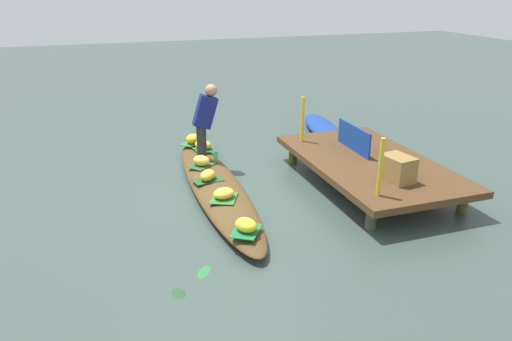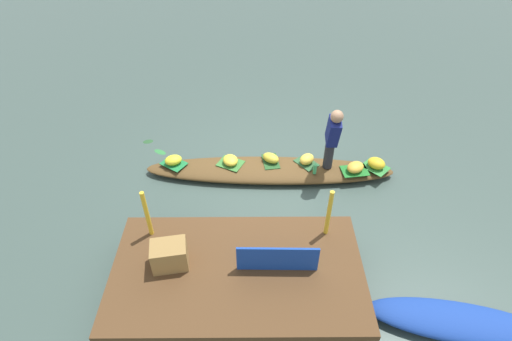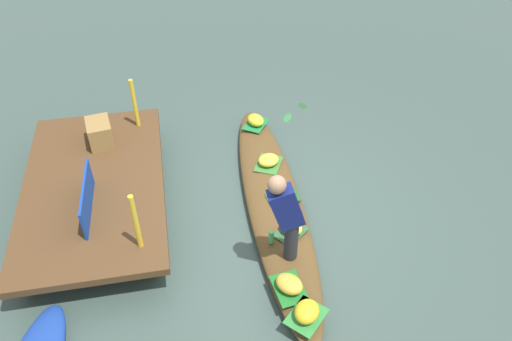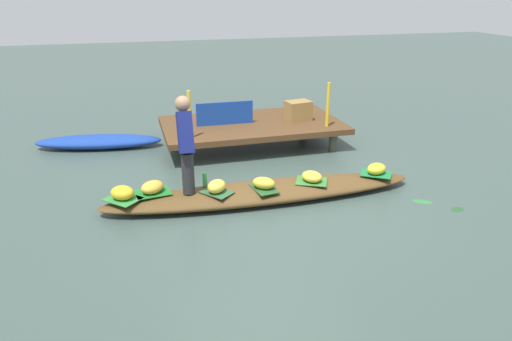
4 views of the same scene
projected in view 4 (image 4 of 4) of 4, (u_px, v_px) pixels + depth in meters
name	position (u px, v px, depth m)	size (l,w,h in m)	color
canal_water	(263.00, 199.00, 6.37)	(40.00, 40.00, 0.00)	#3A4D46
dock_platform	(252.00, 125.00, 8.42)	(3.20, 1.80, 0.42)	#51361E
vendor_boat	(263.00, 192.00, 6.33)	(4.34, 0.73, 0.21)	brown
moored_boat	(99.00, 142.00, 8.34)	(2.22, 0.56, 0.23)	#193B96
leaf_mat_0	(376.00, 174.00, 6.66)	(0.42, 0.30, 0.01)	#1C753A
banana_bunch_0	(376.00, 169.00, 6.63)	(0.30, 0.23, 0.16)	yellow
leaf_mat_1	(123.00, 199.00, 5.87)	(0.42, 0.33, 0.01)	#31833A
banana_bunch_1	(122.00, 193.00, 5.84)	(0.30, 0.25, 0.17)	gold
leaf_mat_2	(217.00, 192.00, 6.06)	(0.40, 0.28, 0.01)	#2B5732
banana_bunch_2	(217.00, 186.00, 6.03)	(0.28, 0.21, 0.17)	yellow
leaf_mat_3	(264.00, 188.00, 6.18)	(0.43, 0.27, 0.01)	#235024
banana_bunch_3	(264.00, 183.00, 6.15)	(0.31, 0.21, 0.15)	gold
leaf_mat_4	(312.00, 181.00, 6.41)	(0.42, 0.33, 0.01)	#377531
banana_bunch_4	(312.00, 176.00, 6.38)	(0.30, 0.25, 0.14)	yellow
leaf_mat_5	(153.00, 193.00, 6.05)	(0.45, 0.32, 0.01)	#1E7027
banana_bunch_5	(152.00, 187.00, 6.02)	(0.32, 0.24, 0.16)	gold
vendor_person	(186.00, 140.00, 5.87)	(0.20, 0.43, 1.24)	#28282D
water_bottle	(205.00, 179.00, 6.25)	(0.06, 0.06, 0.18)	#40AE5E
market_banner	(225.00, 113.00, 8.20)	(1.01, 0.03, 0.40)	#153C9A
railing_post_west	(190.00, 115.00, 7.42)	(0.06, 0.06, 0.77)	yellow
railing_post_east	(328.00, 105.00, 8.03)	(0.06, 0.06, 0.77)	yellow
produce_crate	(298.00, 111.00, 8.47)	(0.44, 0.32, 0.36)	olive
drifting_plant_0	(422.00, 201.00, 6.29)	(0.27, 0.12, 0.01)	#2E7639
drifting_plant_1	(457.00, 209.00, 6.06)	(0.20, 0.13, 0.01)	#254D28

